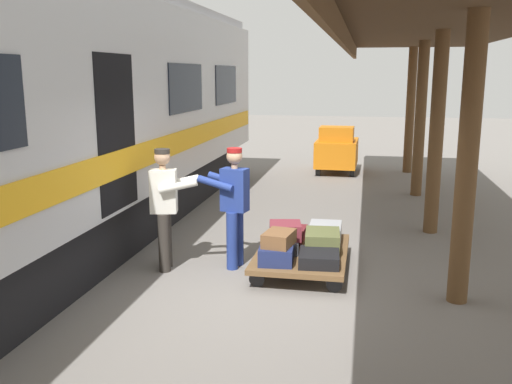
# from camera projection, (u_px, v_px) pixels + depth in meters

# --- Properties ---
(ground_plane) EXTENTS (60.00, 60.00, 0.00)m
(ground_plane) POSITION_uv_depth(u_px,v_px,m) (274.00, 288.00, 7.24)
(ground_plane) COLOR slate
(platform_canopy) EXTENTS (3.20, 19.33, 3.56)m
(platform_canopy) POSITION_uv_depth(u_px,v_px,m) (472.00, 21.00, 6.16)
(platform_canopy) COLOR brown
(platform_canopy) RESTS_ON ground_plane
(train_car) EXTENTS (3.02, 16.50, 4.00)m
(train_car) POSITION_uv_depth(u_px,v_px,m) (11.00, 123.00, 7.49)
(train_car) COLOR #B7BABF
(train_car) RESTS_ON ground_plane
(luggage_cart) EXTENTS (1.24, 1.89, 0.27)m
(luggage_cart) POSITION_uv_depth(u_px,v_px,m) (302.00, 253.00, 7.88)
(luggage_cart) COLOR brown
(luggage_cart) RESTS_ON ground_plane
(suitcase_slate_roller) EXTENTS (0.51, 0.66, 0.17)m
(suitcase_slate_roller) POSITION_uv_depth(u_px,v_px,m) (283.00, 244.00, 7.90)
(suitcase_slate_roller) COLOR #4C515B
(suitcase_slate_roller) RESTS_ON luggage_cart
(suitcase_olive_duffel) EXTENTS (0.51, 0.62, 0.29)m
(suitcase_olive_duffel) POSITION_uv_depth(u_px,v_px,m) (322.00, 242.00, 7.79)
(suitcase_olive_duffel) COLOR brown
(suitcase_olive_duffel) RESTS_ON luggage_cart
(suitcase_maroon_trunk) EXTENTS (0.55, 0.63, 0.16)m
(suitcase_maroon_trunk) POSITION_uv_depth(u_px,v_px,m) (288.00, 234.00, 8.40)
(suitcase_maroon_trunk) COLOR maroon
(suitcase_maroon_trunk) RESTS_ON luggage_cart
(suitcase_navy_fabric) EXTENTS (0.48, 0.63, 0.22)m
(suitcase_navy_fabric) POSITION_uv_depth(u_px,v_px,m) (277.00, 253.00, 7.40)
(suitcase_navy_fabric) COLOR navy
(suitcase_navy_fabric) RESTS_ON luggage_cart
(suitcase_black_hardshell) EXTENTS (0.55, 0.61, 0.16)m
(suitcase_black_hardshell) POSITION_uv_depth(u_px,v_px,m) (319.00, 258.00, 7.30)
(suitcase_black_hardshell) COLOR black
(suitcase_black_hardshell) RESTS_ON luggage_cart
(suitcase_gray_aluminum) EXTENTS (0.47, 0.64, 0.25)m
(suitcase_gray_aluminum) POSITION_uv_depth(u_px,v_px,m) (325.00, 233.00, 8.29)
(suitcase_gray_aluminum) COLOR #9EA0A5
(suitcase_gray_aluminum) RESTS_ON luggage_cart
(suitcase_brown_leather) EXTENTS (0.42, 0.53, 0.19)m
(suitcase_brown_leather) POSITION_uv_depth(u_px,v_px,m) (279.00, 239.00, 7.34)
(suitcase_brown_leather) COLOR brown
(suitcase_brown_leather) RESTS_ON suitcase_navy_fabric
(suitcase_burgundy_valise) EXTENTS (0.50, 0.50, 0.22)m
(suitcase_burgundy_valise) POSITION_uv_depth(u_px,v_px,m) (285.00, 231.00, 7.86)
(suitcase_burgundy_valise) COLOR maroon
(suitcase_burgundy_valise) RESTS_ON suitcase_slate_roller
(porter_in_overalls) EXTENTS (0.71, 0.51, 1.70)m
(porter_in_overalls) POSITION_uv_depth(u_px,v_px,m) (233.00, 203.00, 7.85)
(porter_in_overalls) COLOR navy
(porter_in_overalls) RESTS_ON ground_plane
(porter_by_door) EXTENTS (0.72, 0.52, 1.70)m
(porter_by_door) POSITION_uv_depth(u_px,v_px,m) (165.00, 205.00, 7.76)
(porter_by_door) COLOR #332D28
(porter_by_door) RESTS_ON ground_plane
(baggage_tug) EXTENTS (1.14, 1.72, 1.30)m
(baggage_tug) POSITION_uv_depth(u_px,v_px,m) (337.00, 150.00, 15.49)
(baggage_tug) COLOR orange
(baggage_tug) RESTS_ON ground_plane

